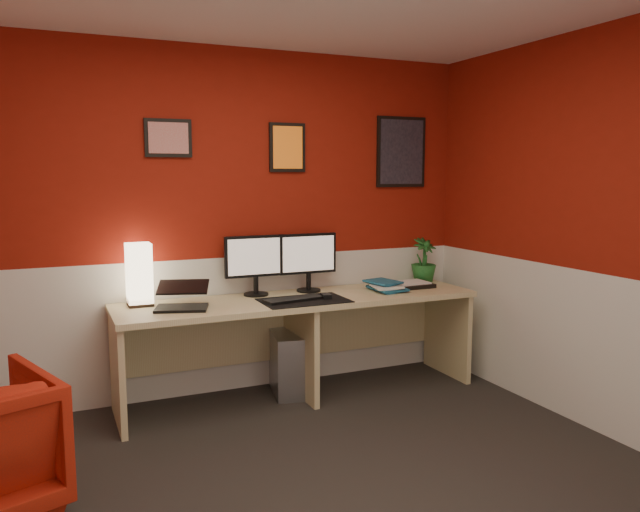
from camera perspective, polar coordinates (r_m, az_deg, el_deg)
The scene contains 23 objects.
ground at distance 3.29m, azimuth -1.14°, elevation -21.72°, with size 4.00×3.50×0.01m, color black.
wall_back at distance 4.55m, azimuth -9.75°, elevation 2.92°, with size 4.00×0.01×2.50m, color maroon.
wall_front at distance 1.47m, azimuth 26.36°, elevation -7.42°, with size 4.00×0.01×2.50m, color maroon.
wall_right at distance 4.10m, azimuth 25.57°, elevation 1.79°, with size 0.01×3.50×2.50m, color maroon.
wainscot_back at distance 4.67m, azimuth -9.52°, elevation -6.30°, with size 4.00×0.01×1.00m, color silver.
wainscot_right at distance 4.23m, azimuth 24.94°, elevation -8.38°, with size 0.01×3.50×1.00m, color silver.
desk at distance 4.55m, azimuth -1.77°, elevation -8.32°, with size 2.60×0.65×0.73m, color #CBB882.
shoji_lamp at distance 4.33m, azimuth -16.20°, elevation -1.77°, with size 0.16×0.16×0.40m, color #FFE5B2.
laptop at distance 4.15m, azimuth -12.58°, elevation -3.31°, with size 0.33×0.23×0.22m, color black.
monitor_left at distance 4.52m, azimuth -5.92°, elevation 0.02°, with size 0.45×0.06×0.58m, color black.
monitor_right at distance 4.65m, azimuth -1.06°, elevation 0.27°, with size 0.45×0.06×0.58m, color black.
desk_mat at distance 4.34m, azimuth -1.46°, elevation -4.09°, with size 0.60×0.38×0.01m, color black.
keyboard at distance 4.33m, azimuth -2.45°, elevation -3.96°, with size 0.42×0.14×0.02m, color black.
mouse at distance 4.41m, azimuth 0.54°, elevation -3.67°, with size 0.06×0.10×0.03m, color black.
book_bottom at distance 4.68m, azimuth 5.03°, elevation -3.12°, with size 0.22×0.29×0.03m, color #1C5B80.
book_middle at distance 4.70m, azimuth 4.67°, elevation -2.77°, with size 0.22×0.29×0.02m, color silver.
book_top at distance 4.67m, azimuth 4.89°, elevation -2.54°, with size 0.19×0.26×0.02m, color #1C5B80.
zen_tray at distance 4.90m, azimuth 8.09°, elevation -2.67°, with size 0.35×0.25×0.03m, color black.
potted_plant at distance 5.13m, azimuth 9.46°, elevation -0.38°, with size 0.20×0.20×0.36m, color #19591E.
pc_tower at distance 4.66m, azimuth -3.07°, elevation -9.73°, with size 0.20×0.45×0.45m, color #99999E.
art_left at distance 4.46m, azimuth -13.71°, elevation 10.44°, with size 0.32×0.02×0.26m, color red.
art_center at distance 4.70m, azimuth -3.01°, elevation 9.88°, with size 0.28×0.02×0.36m, color orange.
art_right at distance 5.13m, azimuth 7.42°, elevation 9.41°, with size 0.44×0.02×0.56m, color black.
Camera 1 is at (-1.11, -2.65, 1.61)m, focal length 35.00 mm.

